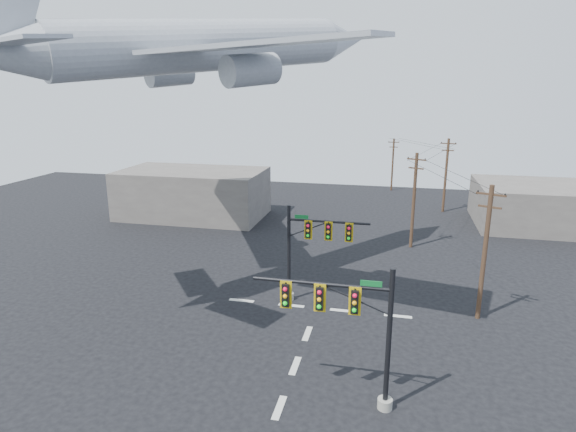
% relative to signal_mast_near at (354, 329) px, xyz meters
% --- Properties ---
extents(ground, '(120.00, 120.00, 0.00)m').
position_rel_signal_mast_near_xyz_m(ground, '(-3.62, -1.11, -4.40)').
color(ground, black).
rests_on(ground, ground).
extents(lane_markings, '(14.00, 21.20, 0.01)m').
position_rel_signal_mast_near_xyz_m(lane_markings, '(-3.62, 4.23, -4.39)').
color(lane_markings, beige).
rests_on(lane_markings, ground).
extents(signal_mast_near, '(7.39, 0.86, 7.79)m').
position_rel_signal_mast_near_xyz_m(signal_mast_near, '(0.00, 0.00, 0.00)').
color(signal_mast_near, gray).
rests_on(signal_mast_near, ground).
extents(signal_mast_far, '(6.47, 0.84, 7.66)m').
position_rel_signal_mast_near_xyz_m(signal_mast_far, '(-4.54, 11.87, -0.11)').
color(signal_mast_far, gray).
rests_on(signal_mast_far, ground).
extents(utility_pole_a, '(1.85, 0.92, 9.84)m').
position_rel_signal_mast_near_xyz_m(utility_pole_a, '(8.00, 11.89, 0.75)').
color(utility_pole_a, '#462D1E').
rests_on(utility_pole_a, ground).
extents(utility_pole_b, '(1.87, 0.96, 9.87)m').
position_rel_signal_mast_near_xyz_m(utility_pole_b, '(3.57, 27.25, 0.77)').
color(utility_pole_b, '#462D1E').
rests_on(utility_pole_b, ground).
extents(utility_pole_c, '(1.98, 0.55, 9.76)m').
position_rel_signal_mast_near_xyz_m(utility_pole_c, '(8.05, 43.41, 0.71)').
color(utility_pole_c, '#462D1E').
rests_on(utility_pole_c, ground).
extents(utility_pole_d, '(1.72, 0.29, 8.31)m').
position_rel_signal_mast_near_xyz_m(utility_pole_d, '(1.03, 55.90, -0.05)').
color(utility_pole_d, '#462D1E').
rests_on(utility_pole_d, ground).
extents(power_lines, '(8.69, 44.02, 0.81)m').
position_rel_signal_mast_near_xyz_m(power_lines, '(5.42, 34.33, 4.49)').
color(power_lines, black).
extents(airliner, '(26.99, 29.43, 8.68)m').
position_rel_signal_mast_near_xyz_m(airliner, '(-12.21, 12.65, 14.63)').
color(airliner, '#A4AAB0').
extents(building_left, '(18.00, 10.00, 6.00)m').
position_rel_signal_mast_near_xyz_m(building_left, '(-23.62, 33.89, -1.40)').
color(building_left, '#69635C').
rests_on(building_left, ground).
extents(building_right, '(14.00, 12.00, 5.00)m').
position_rel_signal_mast_near_xyz_m(building_right, '(18.38, 38.89, -1.90)').
color(building_right, '#69635C').
rests_on(building_right, ground).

